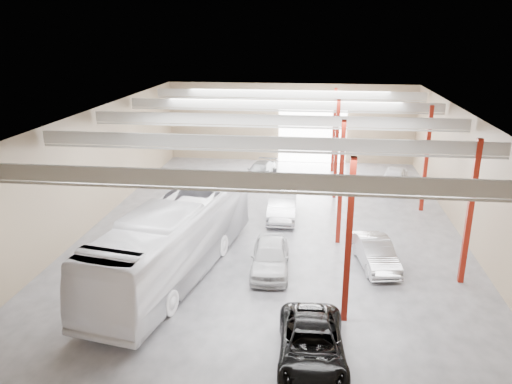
% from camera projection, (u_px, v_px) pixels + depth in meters
% --- Properties ---
extents(depot_shell, '(22.12, 32.12, 7.06)m').
position_uv_depth(depot_shell, '(278.00, 145.00, 29.60)').
color(depot_shell, '#4D4C52').
rests_on(depot_shell, ground).
extents(coach_bus, '(5.46, 13.71, 3.72)m').
position_uv_depth(coach_bus, '(176.00, 239.00, 24.19)').
color(coach_bus, white).
rests_on(coach_bus, ground).
extents(black_sedan, '(2.66, 5.32, 1.45)m').
position_uv_depth(black_sedan, '(312.00, 345.00, 17.94)').
color(black_sedan, black).
rests_on(black_sedan, ground).
extents(car_row_a, '(2.08, 4.68, 1.57)m').
position_uv_depth(car_row_a, '(270.00, 257.00, 24.77)').
color(car_row_a, silver).
rests_on(car_row_a, ground).
extents(car_row_b, '(1.87, 5.04, 1.65)m').
position_uv_depth(car_row_b, '(282.00, 205.00, 31.82)').
color(car_row_b, '#B9B8BD').
rests_on(car_row_b, ground).
extents(car_row_c, '(2.73, 4.84, 1.32)m').
position_uv_depth(car_row_c, '(260.00, 171.00, 40.00)').
color(car_row_c, slate).
rests_on(car_row_c, ground).
extents(car_right_near, '(2.29, 4.59, 1.45)m').
position_uv_depth(car_right_near, '(375.00, 253.00, 25.31)').
color(car_right_near, '#AAAAAE').
rests_on(car_right_near, ground).
extents(car_right_far, '(3.04, 4.85, 1.54)m').
position_uv_depth(car_right_far, '(394.00, 178.00, 37.73)').
color(car_right_far, white).
rests_on(car_right_far, ground).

